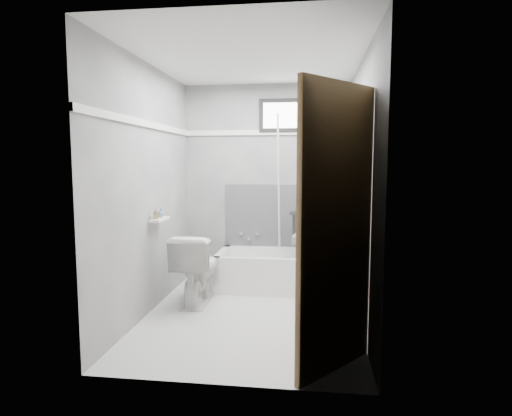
% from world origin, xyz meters
% --- Properties ---
extents(floor, '(2.60, 2.60, 0.00)m').
position_xyz_m(floor, '(0.00, 0.00, 0.00)').
color(floor, white).
rests_on(floor, ground).
extents(ceiling, '(2.60, 2.60, 0.00)m').
position_xyz_m(ceiling, '(0.00, 0.00, 2.40)').
color(ceiling, silver).
rests_on(ceiling, floor).
extents(wall_back, '(2.00, 0.02, 2.40)m').
position_xyz_m(wall_back, '(0.00, 1.30, 1.20)').
color(wall_back, slate).
rests_on(wall_back, floor).
extents(wall_front, '(2.00, 0.02, 2.40)m').
position_xyz_m(wall_front, '(0.00, -1.30, 1.20)').
color(wall_front, slate).
rests_on(wall_front, floor).
extents(wall_left, '(0.02, 2.60, 2.40)m').
position_xyz_m(wall_left, '(-1.00, 0.00, 1.20)').
color(wall_left, slate).
rests_on(wall_left, floor).
extents(wall_right, '(0.02, 2.60, 2.40)m').
position_xyz_m(wall_right, '(1.00, 0.00, 1.20)').
color(wall_right, slate).
rests_on(wall_right, floor).
extents(bathtub, '(1.50, 0.70, 0.42)m').
position_xyz_m(bathtub, '(0.23, 0.93, 0.21)').
color(bathtub, white).
rests_on(bathtub, floor).
extents(office_chair, '(0.72, 0.72, 1.15)m').
position_xyz_m(office_chair, '(0.65, 0.95, 0.69)').
color(office_chair, slate).
rests_on(office_chair, bathtub).
extents(toilet, '(0.41, 0.73, 0.72)m').
position_xyz_m(toilet, '(-0.62, 0.32, 0.36)').
color(toilet, white).
rests_on(toilet, floor).
extents(door, '(0.78, 0.78, 2.00)m').
position_xyz_m(door, '(0.98, -1.28, 1.00)').
color(door, brown).
rests_on(door, floor).
extents(window, '(0.66, 0.04, 0.40)m').
position_xyz_m(window, '(0.25, 1.29, 2.02)').
color(window, black).
rests_on(window, wall_back).
extents(backerboard, '(1.50, 0.02, 0.78)m').
position_xyz_m(backerboard, '(0.25, 1.29, 0.80)').
color(backerboard, '#4C4C4F').
rests_on(backerboard, wall_back).
extents(trim_back, '(2.00, 0.02, 0.06)m').
position_xyz_m(trim_back, '(0.00, 1.29, 1.82)').
color(trim_back, white).
rests_on(trim_back, wall_back).
extents(trim_left, '(0.02, 2.60, 0.06)m').
position_xyz_m(trim_left, '(-0.99, 0.00, 1.82)').
color(trim_left, white).
rests_on(trim_left, wall_left).
extents(pole, '(0.02, 0.50, 1.90)m').
position_xyz_m(pole, '(0.18, 1.06, 1.05)').
color(pole, white).
rests_on(pole, bathtub).
extents(shelf, '(0.10, 0.32, 0.02)m').
position_xyz_m(shelf, '(-0.93, 0.11, 0.90)').
color(shelf, white).
rests_on(shelf, wall_left).
extents(soap_bottle_a, '(0.06, 0.06, 0.11)m').
position_xyz_m(soap_bottle_a, '(-0.94, 0.03, 0.97)').
color(soap_bottle_a, olive).
rests_on(soap_bottle_a, shelf).
extents(soap_bottle_b, '(0.08, 0.08, 0.09)m').
position_xyz_m(soap_bottle_b, '(-0.94, 0.17, 0.96)').
color(soap_bottle_b, slate).
rests_on(soap_bottle_b, shelf).
extents(faucet, '(0.26, 0.10, 0.16)m').
position_xyz_m(faucet, '(-0.20, 1.27, 0.55)').
color(faucet, silver).
rests_on(faucet, wall_back).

